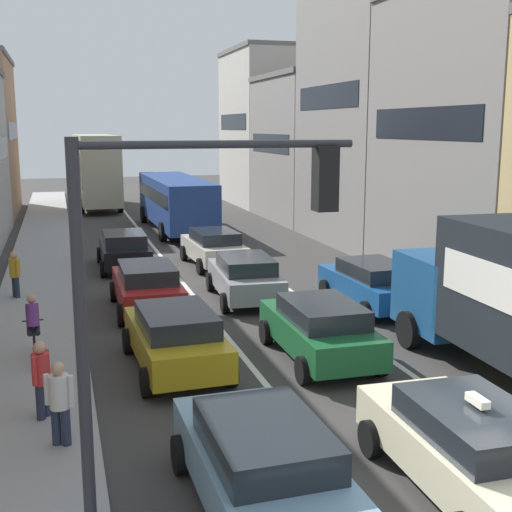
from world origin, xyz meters
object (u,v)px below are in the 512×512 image
object	(u,v)px
sedan_right_lane_behind_truck	(372,283)
bus_mid_queue_primary	(176,199)
sedan_left_lane_front	(262,463)
cyclist_on_sidewalk	(33,331)
sedan_left_lane_fourth	(124,249)
pedestrian_far_sidewalk	(41,377)
sedan_left_lane_third	(147,286)
coupe_centre_lane_fourth	(214,247)
wagon_left_lane_second	(176,337)
sedan_centre_lane_second	(320,328)
pedestrian_mid_sidewalk	(60,401)
taxi_centre_lane_front	(469,446)
bus_far_queue_secondary	(96,167)
pedestrian_near_kerb	(15,273)
hatchback_centre_lane_third	(245,276)
traffic_light_pole	(182,273)

from	to	relation	value
sedan_right_lane_behind_truck	bus_mid_queue_primary	xyz separation A→B (m)	(-3.23, 17.40, 0.96)
sedan_left_lane_front	cyclist_on_sidewalk	distance (m)	8.28
sedan_left_lane_fourth	bus_mid_queue_primary	xyz separation A→B (m)	(3.66, 9.17, 0.96)
cyclist_on_sidewalk	pedestrian_far_sidewalk	world-z (taller)	cyclist_on_sidewalk
sedan_right_lane_behind_truck	cyclist_on_sidewalk	world-z (taller)	cyclist_on_sidewalk
sedan_left_lane_third	pedestrian_far_sidewalk	bearing A→B (deg)	158.95
coupe_centre_lane_fourth	wagon_left_lane_second	bearing A→B (deg)	160.56
sedan_centre_lane_second	pedestrian_mid_sidewalk	distance (m)	6.88
sedan_left_lane_front	sedan_left_lane_fourth	size ratio (longest dim) A/B	1.00
sedan_centre_lane_second	cyclist_on_sidewalk	size ratio (longest dim) A/B	2.50
pedestrian_far_sidewalk	taxi_centre_lane_front	bearing A→B (deg)	175.43
sedan_left_lane_fourth	bus_far_queue_secondary	size ratio (longest dim) A/B	0.41
sedan_centre_lane_second	wagon_left_lane_second	xyz separation A→B (m)	(-3.49, 0.31, 0.00)
bus_mid_queue_primary	pedestrian_near_kerb	bearing A→B (deg)	149.83
sedan_left_lane_third	pedestrian_mid_sidewalk	world-z (taller)	pedestrian_mid_sidewalk
sedan_right_lane_behind_truck	sedan_left_lane_front	bearing A→B (deg)	144.59
sedan_centre_lane_second	pedestrian_mid_sidewalk	world-z (taller)	pedestrian_mid_sidewalk
wagon_left_lane_second	sedan_left_lane_third	xyz separation A→B (m)	(0.02, 5.32, 0.00)
sedan_left_lane_third	coupe_centre_lane_fourth	world-z (taller)	same
hatchback_centre_lane_third	sedan_right_lane_behind_truck	bearing A→B (deg)	-115.90
cyclist_on_sidewalk	pedestrian_far_sidewalk	distance (m)	3.51
coupe_centre_lane_fourth	sedan_left_lane_fourth	bearing A→B (deg)	79.62
hatchback_centre_lane_third	pedestrian_far_sidewalk	world-z (taller)	pedestrian_far_sidewalk
sedan_right_lane_behind_truck	pedestrian_far_sidewalk	world-z (taller)	pedestrian_far_sidewalk
sedan_left_lane_front	cyclist_on_sidewalk	bearing A→B (deg)	23.33
taxi_centre_lane_front	cyclist_on_sidewalk	world-z (taller)	cyclist_on_sidewalk
sedan_left_lane_front	sedan_left_lane_third	distance (m)	11.60
cyclist_on_sidewalk	pedestrian_near_kerb	xyz separation A→B (m)	(-0.75, 6.42, 0.10)
bus_mid_queue_primary	pedestrian_mid_sidewalk	distance (m)	25.37
sedan_left_lane_front	coupe_centre_lane_fourth	distance (m)	18.01
coupe_centre_lane_fourth	pedestrian_near_kerb	distance (m)	8.35
traffic_light_pole	coupe_centre_lane_fourth	xyz separation A→B (m)	(4.54, 18.22, -3.02)
pedestrian_mid_sidewalk	traffic_light_pole	bearing A→B (deg)	-129.89
coupe_centre_lane_fourth	sedan_right_lane_behind_truck	distance (m)	8.41
hatchback_centre_lane_third	coupe_centre_lane_fourth	world-z (taller)	same
sedan_left_lane_third	cyclist_on_sidewalk	distance (m)	5.16
traffic_light_pole	pedestrian_far_sidewalk	xyz separation A→B (m)	(-1.93, 4.57, -2.87)
hatchback_centre_lane_third	bus_mid_queue_primary	bearing A→B (deg)	2.46
traffic_light_pole	sedan_left_lane_front	world-z (taller)	traffic_light_pole
traffic_light_pole	cyclist_on_sidewalk	bearing A→B (deg)	105.09
sedan_left_lane_front	coupe_centre_lane_fourth	world-z (taller)	same
bus_mid_queue_primary	cyclist_on_sidewalk	bearing A→B (deg)	160.31
sedan_centre_lane_second	sedan_left_lane_fourth	bearing A→B (deg)	16.84
hatchback_centre_lane_third	bus_far_queue_secondary	world-z (taller)	bus_far_queue_secondary
wagon_left_lane_second	pedestrian_mid_sidewalk	size ratio (longest dim) A/B	2.62
sedan_centre_lane_second	sedan_left_lane_fourth	xyz separation A→B (m)	(-3.52, 12.24, 0.00)
sedan_left_lane_front	sedan_centre_lane_second	bearing A→B (deg)	-29.70
hatchback_centre_lane_third	pedestrian_near_kerb	world-z (taller)	pedestrian_near_kerb
pedestrian_near_kerb	pedestrian_far_sidewalk	size ratio (longest dim) A/B	1.00
traffic_light_pole	pedestrian_far_sidewalk	size ratio (longest dim) A/B	3.31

